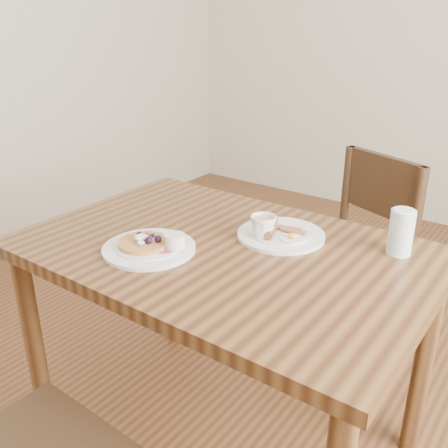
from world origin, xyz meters
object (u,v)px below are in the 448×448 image
Objects in this scene: pancake_plate at (151,246)px; teacup_saucer at (263,230)px; chair_far at (351,254)px; water_glass at (401,232)px; dining_table at (224,275)px; breakfast_plate at (280,233)px.

teacup_saucer is (0.23, 0.25, 0.02)m from pancake_plate.
teacup_saucer is at bearing 105.51° from chair_far.
pancake_plate is 2.04× the size of water_glass.
dining_table is at bearing -149.59° from water_glass.
chair_far is (0.14, 0.68, -0.16)m from dining_table.
breakfast_plate is at bearing 67.23° from teacup_saucer.
dining_table is 0.71m from chair_far.
breakfast_plate is at bearing 50.61° from pancake_plate.
dining_table is 0.18m from teacup_saucer.
teacup_saucer reaches higher than dining_table.
chair_far reaches higher than pancake_plate.
pancake_plate is 1.93× the size of teacup_saucer.
chair_far is at bearing 124.68° from water_glass.
chair_far is at bearing 85.70° from breakfast_plate.
chair_far is at bearing 70.68° from pancake_plate.
water_glass is at bearing 34.68° from pancake_plate.
water_glass reaches higher than pancake_plate.
dining_table is 0.21m from breakfast_plate.
teacup_saucer is at bearing 47.52° from pancake_plate.
teacup_saucer reaches higher than pancake_plate.
dining_table is 0.53m from water_glass.
dining_table is 4.44× the size of pancake_plate.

